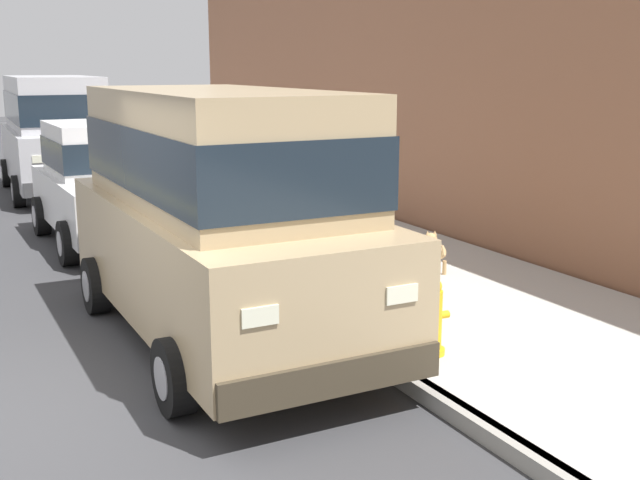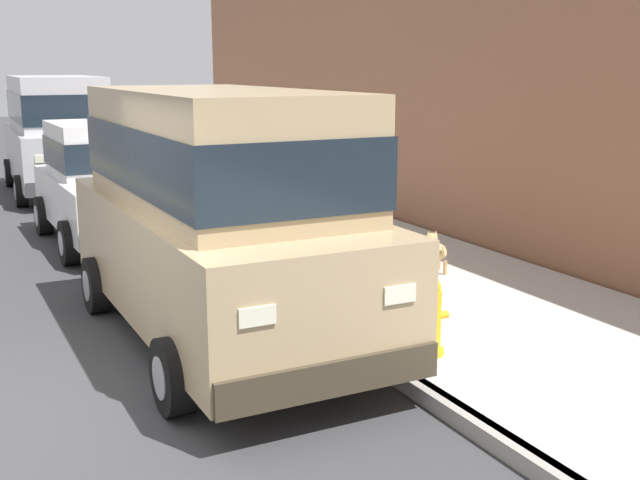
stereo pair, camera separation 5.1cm
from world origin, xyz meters
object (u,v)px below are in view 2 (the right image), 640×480
object	(u,v)px
car_white_hatchback	(108,181)
fire_hydrant	(432,319)
dog_tan	(436,249)
car_tan_van	(218,205)
car_silver_van	(58,129)

from	to	relation	value
car_white_hatchback	fire_hydrant	bearing A→B (deg)	-77.45
car_white_hatchback	dog_tan	xyz separation A→B (m)	(3.27, -4.27, -0.55)
fire_hydrant	car_tan_van	bearing A→B (deg)	131.70
car_tan_van	car_white_hatchback	xyz separation A→B (m)	(-0.04, 5.10, -0.42)
car_white_hatchback	car_tan_van	bearing A→B (deg)	-89.50
car_tan_van	car_white_hatchback	distance (m)	5.12
car_silver_van	fire_hydrant	bearing A→B (deg)	-83.26
dog_tan	car_tan_van	bearing A→B (deg)	-165.52
car_silver_van	dog_tan	size ratio (longest dim) A/B	6.74
dog_tan	fire_hydrant	xyz separation A→B (m)	(-1.77, -2.46, 0.05)
car_tan_van	car_white_hatchback	size ratio (longest dim) A/B	1.28
dog_tan	fire_hydrant	bearing A→B (deg)	-125.70
car_white_hatchback	car_silver_van	bearing A→B (deg)	89.29
car_tan_van	dog_tan	world-z (taller)	car_tan_van
car_tan_van	car_silver_van	bearing A→B (deg)	89.88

